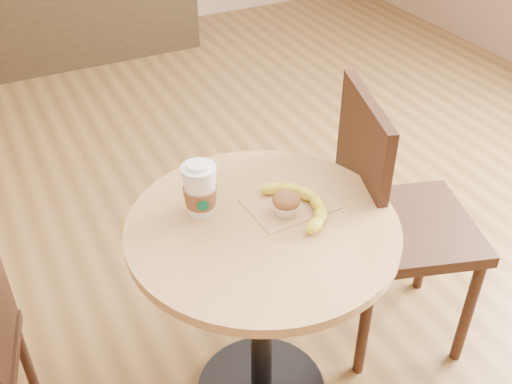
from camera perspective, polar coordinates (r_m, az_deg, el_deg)
cafe_table at (r=1.77m, az=0.59°, el=-8.01°), size 0.76×0.76×0.75m
chair_right at (r=2.04m, az=12.73°, el=-2.29°), size 0.55×0.55×0.99m
kraft_bag at (r=1.71m, az=3.25°, el=-1.12°), size 0.25×0.19×0.00m
coffee_cup at (r=1.64m, az=-5.36°, el=0.09°), size 0.10×0.10×0.16m
muffin at (r=1.65m, az=2.91°, el=-1.08°), size 0.08×0.08×0.07m
banana at (r=1.68m, az=4.37°, el=-1.09°), size 0.15×0.27×0.04m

